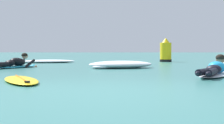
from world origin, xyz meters
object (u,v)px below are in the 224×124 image
Objects in this scene: drifting_surfboard at (21,80)px; channel_marker_buoy at (166,52)px; surfer_far at (14,64)px; surfer_near at (216,70)px.

channel_marker_buoy reaches higher than drifting_surfboard.
surfer_far is 1.09× the size of drifting_surfboard.
channel_marker_buoy reaches higher than surfer_far.
channel_marker_buoy is (0.27, 9.60, 0.35)m from surfer_near.
drifting_surfboard is at bearing -160.74° from surfer_near.
surfer_near is at bearing -91.63° from channel_marker_buoy.
surfer_near is at bearing -33.39° from surfer_far.
channel_marker_buoy is (5.83, 5.94, 0.34)m from surfer_far.
drifting_surfboard is at bearing -111.50° from channel_marker_buoy.
surfer_far reaches higher than drifting_surfboard.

